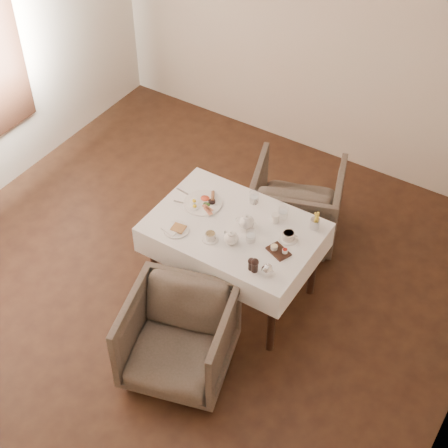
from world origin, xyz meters
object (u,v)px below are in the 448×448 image
breakfast_plate (203,202)px  teapot_centre (247,221)px  table (234,237)px  armchair_near (178,338)px  armchair_far (297,202)px

breakfast_plate → teapot_centre: size_ratio=1.88×
breakfast_plate → table: bearing=-21.4°
armchair_near → breakfast_plate: size_ratio=2.50×
table → teapot_centre: teapot_centre is taller
armchair_far → breakfast_plate: bearing=43.9°
table → armchair_far: (0.08, 0.92, -0.29)m
table → armchair_far: bearing=84.9°
armchair_far → teapot_centre: size_ratio=4.76×
table → armchair_near: size_ratio=1.68×
armchair_far → breakfast_plate: breakfast_plate is taller
table → armchair_near: 0.90m
table → armchair_near: bearing=-86.4°
armchair_far → teapot_centre: (0.00, -0.88, 0.47)m
table → teapot_centre: (0.09, 0.04, 0.18)m
breakfast_plate → teapot_centre: 0.43m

